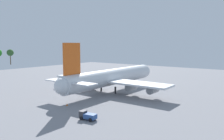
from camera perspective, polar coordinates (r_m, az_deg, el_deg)
name	(u,v)px	position (r m, az deg, el deg)	size (l,w,h in m)	color
ground_plane	(112,91)	(96.46, 0.00, -5.38)	(238.47, 238.47, 0.00)	gray
cargo_airplane	(112,77)	(95.38, -0.02, -1.84)	(59.62, 53.38, 20.21)	silver
maintenance_van	(88,116)	(60.98, -6.14, -11.26)	(2.86, 4.79, 2.23)	#333338
safety_cone_nose	(147,83)	(117.55, 8.76, -3.17)	(0.49, 0.49, 0.71)	orange
safety_cone_tail	(67,104)	(75.70, -11.17, -8.44)	(0.56, 0.56, 0.81)	orange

